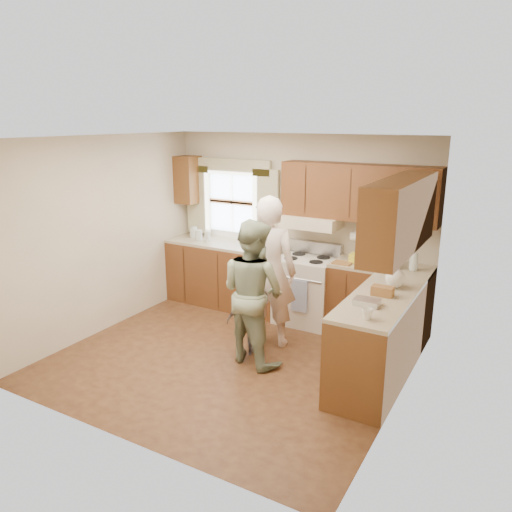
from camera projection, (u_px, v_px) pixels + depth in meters
The scene contains 6 objects.
room at pixel (230, 255), 5.46m from camera, with size 3.80×3.80×3.80m.
kitchen_fixtures at pixel (319, 273), 6.18m from camera, with size 3.80×2.25×2.15m.
stove at pixel (307, 289), 6.73m from camera, with size 0.76×0.67×1.07m.
woman_left at pixel (269, 272), 5.95m from camera, with size 0.67×0.44×1.84m, color white.
woman_right at pixel (253, 292), 5.55m from camera, with size 0.80×0.62×1.65m, color #223E23.
child at pixel (246, 323), 5.81m from camera, with size 0.46×0.19×0.79m, color slate.
Camera 1 is at (2.85, -4.44, 2.70)m, focal length 35.00 mm.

